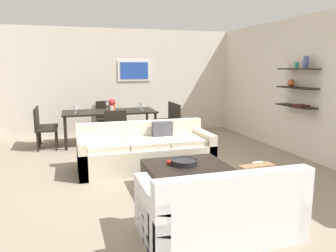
{
  "coord_description": "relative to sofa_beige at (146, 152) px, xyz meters",
  "views": [
    {
      "loc": [
        -1.32,
        -5.05,
        1.74
      ],
      "look_at": [
        0.29,
        0.2,
        0.75
      ],
      "focal_mm": 35.13,
      "sensor_mm": 36.0,
      "label": 1
    }
  ],
  "objects": [
    {
      "name": "wine_glass_right_far",
      "position": [
        0.4,
        2.23,
        0.57
      ],
      "size": [
        0.07,
        0.07,
        0.17
      ],
      "color": "silver",
      "rests_on": "dining_table"
    },
    {
      "name": "dining_chair_right_near",
      "position": [
        1.1,
        1.9,
        0.21
      ],
      "size": [
        0.44,
        0.44,
        0.88
      ],
      "color": "black",
      "rests_on": "ground"
    },
    {
      "name": "dining_chair_right_far",
      "position": [
        1.1,
        2.32,
        0.21
      ],
      "size": [
        0.44,
        0.44,
        0.88
      ],
      "color": "black",
      "rests_on": "ground"
    },
    {
      "name": "right_wall_shelf_unit",
      "position": [
        3.1,
        0.26,
        1.06
      ],
      "size": [
        0.34,
        8.2,
        2.7
      ],
      "color": "silver",
      "rests_on": "ground"
    },
    {
      "name": "centerpiece_vase",
      "position": [
        -0.28,
        2.14,
        0.6
      ],
      "size": [
        0.16,
        0.16,
        0.27
      ],
      "color": "#D85933",
      "rests_on": "dining_table"
    },
    {
      "name": "dining_table",
      "position": [
        -0.35,
        2.11,
        0.39
      ],
      "size": [
        2.08,
        0.94,
        0.75
      ],
      "color": "black",
      "rests_on": "ground"
    },
    {
      "name": "dining_chair_left_far",
      "position": [
        -1.79,
        2.32,
        0.21
      ],
      "size": [
        0.44,
        0.44,
        0.88
      ],
      "color": "black",
      "rests_on": "ground"
    },
    {
      "name": "ground_plane",
      "position": [
        0.07,
        -0.34,
        -0.29
      ],
      "size": [
        18.0,
        18.0,
        0.0
      ],
      "primitive_type": "plane",
      "color": "gray"
    },
    {
      "name": "decorative_bowl",
      "position": [
        0.28,
        -1.19,
        0.13
      ],
      "size": [
        0.37,
        0.37,
        0.07
      ],
      "color": "black",
      "rests_on": "coffee_table"
    },
    {
      "name": "wine_glass_head",
      "position": [
        -0.35,
        2.52,
        0.58
      ],
      "size": [
        0.07,
        0.07,
        0.17
      ],
      "color": "silver",
      "rests_on": "dining_table"
    },
    {
      "name": "wine_glass_left_near",
      "position": [
        -1.1,
        1.99,
        0.57
      ],
      "size": [
        0.07,
        0.07,
        0.16
      ],
      "color": "silver",
      "rests_on": "dining_table"
    },
    {
      "name": "dining_chair_left_near",
      "position": [
        -1.79,
        1.9,
        0.21
      ],
      "size": [
        0.44,
        0.44,
        0.88
      ],
      "color": "black",
      "rests_on": "ground"
    },
    {
      "name": "wine_glass_right_near",
      "position": [
        0.4,
        1.99,
        0.57
      ],
      "size": [
        0.06,
        0.06,
        0.16
      ],
      "color": "silver",
      "rests_on": "dining_table"
    },
    {
      "name": "loveseat_white",
      "position": [
        0.21,
        -2.48,
        0.0
      ],
      "size": [
        1.6,
        0.9,
        0.78
      ],
      "color": "white",
      "rests_on": "ground"
    },
    {
      "name": "sofa_beige",
      "position": [
        0.0,
        0.0,
        0.0
      ],
      "size": [
        2.27,
        0.9,
        0.78
      ],
      "color": "beige",
      "rests_on": "ground"
    },
    {
      "name": "dining_chair_foot",
      "position": [
        -0.35,
        1.23,
        0.21
      ],
      "size": [
        0.44,
        0.44,
        0.88
      ],
      "color": "black",
      "rests_on": "ground"
    },
    {
      "name": "dining_chair_head",
      "position": [
        -0.35,
        2.99,
        0.21
      ],
      "size": [
        0.44,
        0.44,
        0.88
      ],
      "color": "black",
      "rests_on": "ground"
    },
    {
      "name": "wine_glass_foot",
      "position": [
        -0.35,
        1.7,
        0.57
      ],
      "size": [
        0.07,
        0.07,
        0.16
      ],
      "color": "silver",
      "rests_on": "dining_table"
    },
    {
      "name": "back_wall_unit",
      "position": [
        0.37,
        3.19,
        1.06
      ],
      "size": [
        8.4,
        0.09,
        2.7
      ],
      "color": "silver",
      "rests_on": "ground"
    },
    {
      "name": "apple_on_coffee_table",
      "position": [
        0.07,
        -1.13,
        0.12
      ],
      "size": [
        0.07,
        0.07,
        0.07
      ],
      "primitive_type": "sphere",
      "color": "red",
      "rests_on": "coffee_table"
    },
    {
      "name": "coffee_table",
      "position": [
        0.32,
        -1.24,
        -0.1
      ],
      "size": [
        1.14,
        1.04,
        0.38
      ],
      "color": "black",
      "rests_on": "ground"
    }
  ]
}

